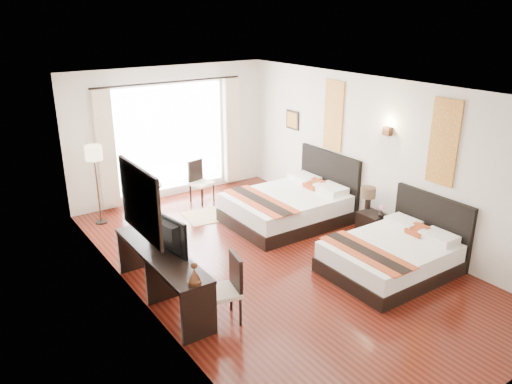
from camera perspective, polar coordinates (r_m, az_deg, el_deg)
floor at (r=8.26m, az=2.09°, el=-7.86°), size 4.50×7.50×0.01m
ceiling at (r=7.37m, az=2.37°, el=11.69°), size 4.50×7.50×0.02m
wall_headboard at (r=9.16m, az=13.61°, el=3.92°), size 0.01×7.50×2.80m
wall_desk at (r=6.69m, az=-13.44°, el=-2.12°), size 0.01×7.50×2.80m
wall_window at (r=10.82m, az=-9.74°, el=6.66°), size 4.50×0.01×2.80m
wall_entry at (r=5.44m, az=26.74°, el=-9.27°), size 4.50×0.01×2.80m
window_glass at (r=10.83m, az=-9.67°, el=6.13°), size 2.40×0.02×2.20m
sheer_curtain at (r=10.78m, az=-9.53°, el=6.07°), size 2.30×0.02×2.10m
drape_left at (r=10.24m, az=-16.79°, el=4.63°), size 0.35×0.14×2.35m
drape_right at (r=11.41m, az=-2.81°, el=7.00°), size 0.35×0.14×2.35m
art_panel_near at (r=8.22m, az=20.66°, el=5.32°), size 0.03×0.50×1.35m
art_panel_far at (r=9.80m, az=8.86°, el=8.60°), size 0.03×0.50×1.35m
wall_sconce at (r=8.84m, az=14.80°, el=6.73°), size 0.10×0.14×0.14m
mirror_frame at (r=6.59m, az=-13.13°, el=-1.05°), size 0.04×1.25×0.95m
mirror_glass at (r=6.59m, az=-12.93°, el=-1.01°), size 0.01×1.12×0.82m
bed_near at (r=8.10m, az=15.46°, el=-6.91°), size 1.95×1.52×1.09m
bed_far at (r=9.62m, az=3.88°, el=-1.57°), size 2.19×1.71×1.24m
nightstand at (r=9.23m, az=13.09°, el=-3.69°), size 0.38×0.47×0.45m
table_lamp at (r=9.11m, az=12.73°, el=-0.24°), size 0.25×0.25×0.40m
vase at (r=8.99m, az=14.16°, el=-2.11°), size 0.12×0.12×0.12m
console_desk at (r=7.16m, az=-10.66°, el=-9.46°), size 0.50×2.20×0.76m
television at (r=6.87m, az=-10.83°, el=-4.81°), size 0.27×0.91×0.52m
bronze_figurine at (r=6.12m, az=-7.05°, el=-9.32°), size 0.21×0.21×0.25m
desk_chair at (r=6.68m, az=-3.68°, el=-12.39°), size 0.51×0.51×0.93m
floor_lamp at (r=9.68m, az=-18.02°, el=3.68°), size 0.31×0.31×1.53m
side_table at (r=10.08m, az=-12.22°, el=-0.95°), size 0.56×0.56×0.65m
fruit_bowl at (r=9.97m, az=-12.54°, el=0.92°), size 0.26×0.26×0.05m
window_chair at (r=10.67m, az=-6.27°, el=0.29°), size 0.50×0.50×0.89m
jute_rug at (r=10.04m, az=-4.79°, el=-2.57°), size 1.25×0.92×0.01m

